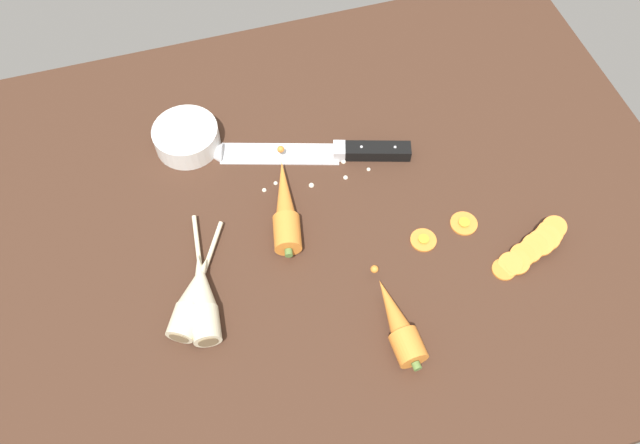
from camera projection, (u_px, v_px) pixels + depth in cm
name	position (u px, v px, depth cm)	size (l,w,h in cm)	color
ground_plane	(317.00, 223.00, 100.59)	(120.00, 90.00, 4.00)	#42281C
chefs_knife	(305.00, 152.00, 104.74)	(34.17, 13.37, 4.18)	silver
whole_carrot	(285.00, 207.00, 97.31)	(7.22, 20.51, 4.20)	orange
whole_carrot_second	(398.00, 323.00, 87.27)	(4.66, 16.65, 4.20)	orange
parsnip_front	(193.00, 297.00, 89.50)	(11.50, 18.44, 4.00)	beige
parsnip_mid_left	(203.00, 297.00, 89.52)	(5.07, 21.87, 4.00)	beige
carrot_slice_stack	(532.00, 248.00, 94.19)	(13.14, 7.14, 4.37)	orange
carrot_slice_stray_near	(423.00, 240.00, 96.29)	(4.09, 4.09, 0.70)	orange
carrot_slice_stray_mid	(464.00, 223.00, 97.85)	(4.30, 4.30, 0.70)	orange
prep_bowl	(186.00, 137.00, 104.57)	(11.00, 11.00, 4.00)	white
mince_crumbs	(318.00, 171.00, 103.03)	(18.42, 8.38, 0.89)	silver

